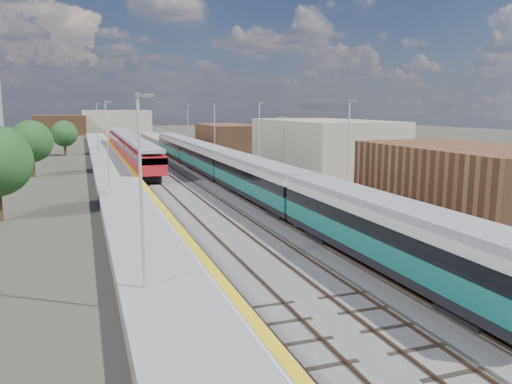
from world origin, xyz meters
TOP-DOWN VIEW (x-y plane):
  - ground at (0.00, 50.00)m, footprint 320.00×320.00m
  - ballast_bed at (-2.25, 52.50)m, footprint 10.50×155.00m
  - tracks at (-1.65, 54.18)m, footprint 8.96×160.00m
  - platform_right at (5.28, 52.49)m, footprint 4.70×155.00m
  - platform_left at (-9.05, 52.49)m, footprint 4.30×155.00m
  - buildings at (-18.12, 138.60)m, footprint 72.00×185.50m
  - green_train at (1.50, 37.44)m, footprint 2.72×75.82m
  - red_train at (-5.50, 68.51)m, footprint 2.84×57.62m
  - tree_b at (-17.77, 51.49)m, footprint 4.81×4.81m
  - tree_c at (-15.02, 77.34)m, footprint 4.27×4.27m
  - tree_d at (20.39, 69.38)m, footprint 4.74×4.74m

SIDE VIEW (x-z plane):
  - ground at x=0.00m, z-range 0.00..0.00m
  - ballast_bed at x=-2.25m, z-range 0.00..0.06m
  - tracks at x=-1.65m, z-range 0.02..0.19m
  - platform_left at x=-9.05m, z-range -3.74..4.78m
  - platform_right at x=5.28m, z-range -3.72..4.80m
  - green_train at x=1.50m, z-range 0.61..3.61m
  - red_train at x=-5.50m, z-range 0.33..3.91m
  - tree_c at x=-15.02m, z-range 0.75..6.53m
  - tree_d at x=20.39m, z-range 0.83..7.26m
  - tree_b at x=-17.77m, z-range 0.84..7.35m
  - buildings at x=-18.12m, z-range -9.30..30.70m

